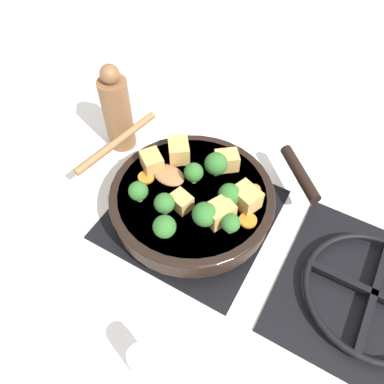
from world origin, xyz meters
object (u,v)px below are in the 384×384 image
Objects in this scene: skillet_pan at (193,198)px; wooden_spoon at (139,156)px; salt_shaker at (142,363)px; pepper_mill at (117,111)px.

skillet_pan is 1.71× the size of wooden_spoon.
salt_shaker is at bearing 15.47° from skillet_pan.
pepper_mill is (-0.08, -0.11, 0.01)m from wooden_spoon.
salt_shaker is at bearing 34.75° from wooden_spoon.
salt_shaker is at bearing 40.00° from pepper_mill.
skillet_pan is 4.34× the size of salt_shaker.
skillet_pan is 1.79× the size of pepper_mill.
wooden_spoon is at bearing 55.06° from pepper_mill.
pepper_mill is at bearing -140.00° from salt_shaker.
skillet_pan is 0.27m from pepper_mill.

